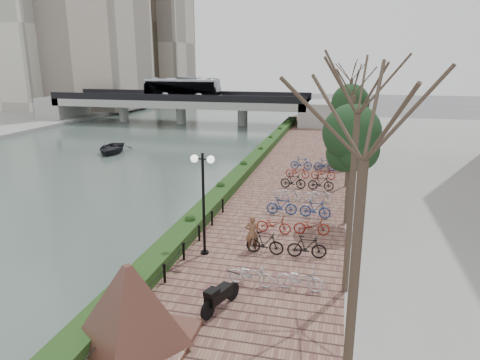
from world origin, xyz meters
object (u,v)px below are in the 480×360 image
(granite_monument, at_px, (130,307))
(lamppost, at_px, (203,182))
(motorcycle, at_px, (221,295))
(pedestrian, at_px, (252,233))
(boat, at_px, (111,148))

(granite_monument, bearing_deg, lamppost, 89.82)
(lamppost, bearing_deg, motorcycle, -64.78)
(motorcycle, height_order, pedestrian, pedestrian)
(motorcycle, distance_m, pedestrian, 4.75)
(pedestrian, bearing_deg, lamppost, 15.57)
(motorcycle, bearing_deg, pedestrian, 109.55)
(granite_monument, distance_m, boat, 31.37)
(motorcycle, bearing_deg, lamppost, 135.42)
(lamppost, relative_size, motorcycle, 2.58)
(motorcycle, relative_size, boat, 0.38)
(lamppost, distance_m, pedestrian, 3.18)
(granite_monument, relative_size, pedestrian, 2.51)
(lamppost, xyz_separation_m, pedestrian, (1.94, 0.74, -2.42))
(granite_monument, bearing_deg, pedestrian, 74.98)
(motorcycle, xyz_separation_m, pedestrian, (0.05, 4.74, 0.29))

